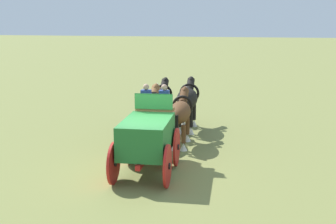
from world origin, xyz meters
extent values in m
plane|color=olive|center=(0.00, 0.00, 0.00)|extent=(220.00, 220.00, 0.00)
cube|color=#236B2D|center=(0.00, 0.00, 1.32)|extent=(2.66, 1.64, 1.10)
cube|color=brown|center=(1.54, 0.08, 1.91)|extent=(0.63, 1.38, 0.12)
cube|color=#236B2D|center=(1.94, 0.10, 1.13)|extent=(0.30, 1.22, 0.60)
cube|color=#236B2D|center=(1.24, 0.06, 2.25)|extent=(0.13, 1.36, 0.55)
cube|color=red|center=(0.00, 0.00, 0.68)|extent=(2.85, 0.30, 0.16)
cylinder|color=red|center=(0.99, 0.91, 0.68)|extent=(1.35, 0.15, 1.35)
cylinder|color=black|center=(0.99, 0.91, 0.68)|extent=(0.21, 0.19, 0.20)
cylinder|color=red|center=(1.08, -0.80, 0.68)|extent=(1.35, 0.15, 1.35)
cylinder|color=black|center=(1.08, -0.80, 0.68)|extent=(0.21, 0.19, 0.20)
cylinder|color=red|center=(-1.08, 0.80, 0.68)|extent=(1.35, 0.15, 1.35)
cylinder|color=black|center=(-1.08, 0.80, 0.68)|extent=(0.21, 0.19, 0.20)
cylinder|color=red|center=(-0.99, -0.91, 0.68)|extent=(1.35, 0.15, 1.35)
cylinder|color=black|center=(-0.99, -0.91, 0.68)|extent=(0.21, 0.19, 0.20)
cylinder|color=brown|center=(2.59, 0.13, 0.73)|extent=(2.60, 0.23, 0.10)
cube|color=#2D2D33|center=(1.64, 0.42, 2.05)|extent=(0.42, 0.34, 0.16)
cube|color=#334C99|center=(1.52, 0.41, 2.33)|extent=(0.26, 0.37, 0.55)
sphere|color=tan|center=(1.52, 0.41, 2.71)|extent=(0.22, 0.22, 0.22)
cube|color=slate|center=(1.68, -0.25, 2.05)|extent=(0.42, 0.34, 0.16)
cube|color=#334C99|center=(1.56, -0.25, 2.33)|extent=(0.26, 0.37, 0.55)
sphere|color=tan|center=(1.56, -0.25, 2.71)|extent=(0.22, 0.22, 0.22)
ellipsoid|color=brown|center=(3.45, 0.83, 1.48)|extent=(2.20, 1.02, 0.91)
cylinder|color=brown|center=(4.20, 1.11, 0.71)|extent=(0.18, 0.18, 0.77)
cone|color=silver|center=(4.20, 1.11, 0.16)|extent=(0.30, 0.30, 0.33)
cylinder|color=brown|center=(4.22, 0.62, 0.71)|extent=(0.18, 0.18, 0.77)
cone|color=silver|center=(4.22, 0.62, 0.16)|extent=(0.30, 0.30, 0.33)
cylinder|color=brown|center=(2.69, 1.04, 0.71)|extent=(0.18, 0.18, 0.77)
cone|color=silver|center=(2.69, 1.04, 0.16)|extent=(0.30, 0.30, 0.33)
cylinder|color=brown|center=(2.71, 0.54, 0.71)|extent=(0.18, 0.18, 0.77)
cone|color=silver|center=(2.71, 0.54, 0.16)|extent=(0.30, 0.30, 0.33)
cylinder|color=brown|center=(4.79, 0.90, 1.88)|extent=(0.96, 0.41, 0.81)
ellipsoid|color=brown|center=(5.16, 0.91, 2.14)|extent=(0.61, 0.29, 0.32)
cube|color=silver|center=(5.44, 0.93, 2.14)|extent=(0.07, 0.10, 0.24)
torus|color=black|center=(4.42, 0.88, 1.58)|extent=(0.17, 0.94, 0.94)
cylinder|color=black|center=(2.33, 0.77, 1.18)|extent=(0.14, 0.14, 0.80)
ellipsoid|color=brown|center=(3.52, -0.47, 1.40)|extent=(1.99, 0.95, 0.86)
cylinder|color=brown|center=(4.19, -0.20, 0.67)|extent=(0.18, 0.18, 0.72)
cone|color=silver|center=(4.19, -0.20, 0.16)|extent=(0.30, 0.30, 0.31)
cylinder|color=brown|center=(4.21, -0.67, 0.67)|extent=(0.18, 0.18, 0.72)
cone|color=silver|center=(4.21, -0.67, 0.16)|extent=(0.30, 0.30, 0.31)
cylinder|color=brown|center=(2.83, -0.27, 0.67)|extent=(0.18, 0.18, 0.72)
cone|color=silver|center=(2.83, -0.27, 0.16)|extent=(0.30, 0.30, 0.31)
cylinder|color=brown|center=(2.85, -0.74, 0.67)|extent=(0.18, 0.18, 0.72)
cone|color=silver|center=(2.85, -0.74, 0.16)|extent=(0.30, 0.30, 0.31)
cylinder|color=brown|center=(4.76, -0.41, 1.79)|extent=(0.96, 0.41, 0.81)
ellipsoid|color=brown|center=(5.13, -0.39, 2.04)|extent=(0.61, 0.29, 0.32)
cube|color=silver|center=(5.41, -0.38, 2.04)|extent=(0.07, 0.10, 0.24)
torus|color=black|center=(4.39, -0.43, 1.50)|extent=(0.17, 0.89, 0.89)
cylinder|color=black|center=(2.50, -0.52, 1.10)|extent=(0.14, 0.14, 0.80)
ellipsoid|color=black|center=(6.05, 0.96, 1.42)|extent=(2.19, 1.00, 0.90)
cylinder|color=black|center=(6.79, 1.24, 0.68)|extent=(0.18, 0.18, 0.73)
cone|color=silver|center=(6.79, 1.24, 0.16)|extent=(0.30, 0.30, 0.31)
cylinder|color=black|center=(6.82, 0.75, 0.68)|extent=(0.18, 0.18, 0.73)
cone|color=silver|center=(6.82, 0.75, 0.16)|extent=(0.30, 0.30, 0.31)
cylinder|color=black|center=(5.29, 1.17, 0.68)|extent=(0.18, 0.18, 0.73)
cone|color=silver|center=(5.29, 1.17, 0.16)|extent=(0.30, 0.30, 0.31)
cylinder|color=black|center=(5.31, 0.68, 0.68)|extent=(0.18, 0.18, 0.73)
cone|color=silver|center=(5.31, 0.68, 0.16)|extent=(0.30, 0.30, 0.31)
cylinder|color=black|center=(7.39, 1.03, 1.81)|extent=(0.96, 0.41, 0.81)
ellipsoid|color=black|center=(7.75, 1.05, 2.07)|extent=(0.61, 0.29, 0.32)
cube|color=silver|center=(8.03, 1.06, 2.07)|extent=(0.07, 0.10, 0.24)
torus|color=black|center=(7.02, 1.01, 1.52)|extent=(0.17, 0.93, 0.93)
cylinder|color=black|center=(4.93, 0.90, 1.12)|extent=(0.14, 0.14, 0.80)
ellipsoid|color=black|center=(6.12, -0.34, 1.48)|extent=(2.16, 1.05, 0.94)
cylinder|color=black|center=(6.84, -0.04, 0.70)|extent=(0.18, 0.18, 0.76)
cone|color=silver|center=(6.84, -0.04, 0.16)|extent=(0.30, 0.30, 0.33)
cylinder|color=black|center=(6.87, -0.56, 0.70)|extent=(0.18, 0.18, 0.76)
cone|color=silver|center=(6.87, -0.56, 0.16)|extent=(0.30, 0.30, 0.33)
cylinder|color=black|center=(5.37, -0.12, 0.70)|extent=(0.18, 0.18, 0.76)
cone|color=silver|center=(5.37, -0.12, 0.16)|extent=(0.30, 0.30, 0.33)
cylinder|color=black|center=(5.39, -0.64, 0.70)|extent=(0.18, 0.18, 0.76)
cone|color=silver|center=(5.39, -0.64, 0.16)|extent=(0.30, 0.30, 0.33)
cylinder|color=black|center=(7.43, -0.27, 1.88)|extent=(0.96, 0.41, 0.81)
ellipsoid|color=black|center=(7.80, -0.25, 2.14)|extent=(0.61, 0.29, 0.32)
cube|color=silver|center=(8.08, -0.24, 2.14)|extent=(0.07, 0.10, 0.24)
torus|color=black|center=(7.07, -0.29, 1.58)|extent=(0.17, 0.97, 0.97)
cylinder|color=black|center=(5.01, -0.40, 1.18)|extent=(0.14, 0.14, 0.80)
camera|label=1|loc=(-13.50, -3.55, 5.13)|focal=46.82mm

